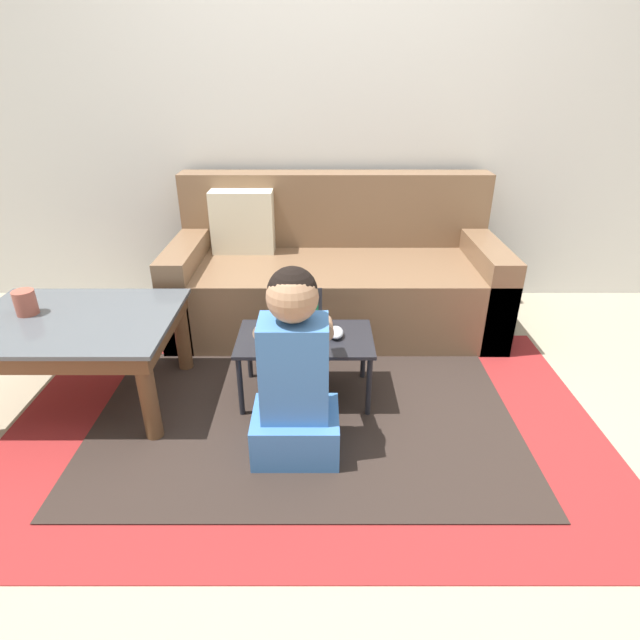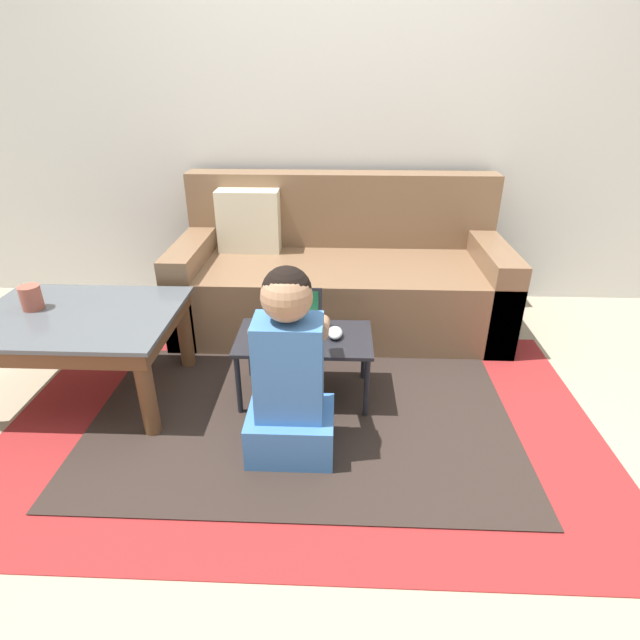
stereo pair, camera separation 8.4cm
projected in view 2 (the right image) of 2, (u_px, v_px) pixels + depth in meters
name	position (u px, v px, depth m)	size (l,w,h in m)	color
ground_plane	(334.00, 417.00, 2.20)	(16.00, 16.00, 0.00)	gray
wall_back	(340.00, 94.00, 2.90)	(9.00, 0.06, 2.50)	silver
area_rug	(302.00, 420.00, 2.18)	(2.52, 1.56, 0.01)	maroon
couch	(338.00, 276.00, 2.94)	(1.84, 0.82, 0.84)	brown
coffee_table	(79.00, 328.00, 2.21)	(0.87, 0.65, 0.42)	#4C5156
laptop_desk	(304.00, 344.00, 2.23)	(0.60, 0.35, 0.31)	black
laptop	(295.00, 326.00, 2.23)	(0.24, 0.18, 0.19)	#232328
computer_mouse	(335.00, 333.00, 2.20)	(0.07, 0.11, 0.04)	#B2B7C1
person_seated	(289.00, 374.00, 1.85)	(0.33, 0.41, 0.78)	#3D70B2
cup_on_table	(31.00, 298.00, 2.20)	(0.09, 0.09, 0.11)	#994C3D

